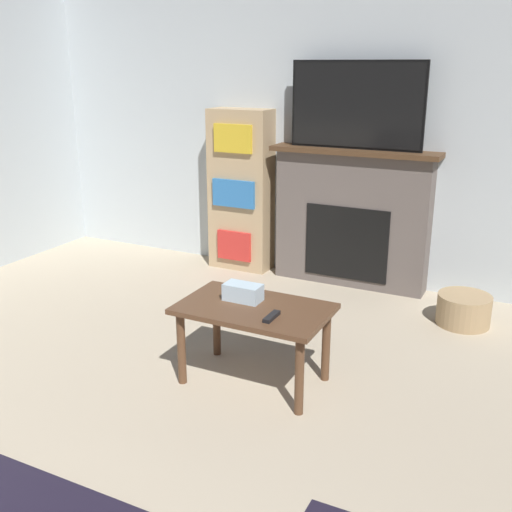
# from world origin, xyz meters

# --- Properties ---
(wall_back) EXTENTS (6.89, 0.06, 2.70)m
(wall_back) POSITION_xyz_m (0.00, 4.65, 1.35)
(wall_back) COLOR silver
(wall_back) RESTS_ON ground_plane
(fireplace) EXTENTS (1.38, 0.28, 1.15)m
(fireplace) POSITION_xyz_m (0.09, 4.51, 0.58)
(fireplace) COLOR #605651
(fireplace) RESTS_ON ground_plane
(tv) EXTENTS (1.08, 0.03, 0.68)m
(tv) POSITION_xyz_m (0.09, 4.49, 1.49)
(tv) COLOR black
(tv) RESTS_ON fireplace
(coffee_table) EXTENTS (0.86, 0.53, 0.48)m
(coffee_table) POSITION_xyz_m (0.11, 2.65, 0.41)
(coffee_table) COLOR brown
(coffee_table) RESTS_ON ground_plane
(tissue_box) EXTENTS (0.22, 0.12, 0.10)m
(tissue_box) POSITION_xyz_m (0.01, 2.70, 0.53)
(tissue_box) COLOR silver
(tissue_box) RESTS_ON coffee_table
(remote_control) EXTENTS (0.04, 0.15, 0.02)m
(remote_control) POSITION_xyz_m (0.27, 2.54, 0.49)
(remote_control) COLOR black
(remote_control) RESTS_ON coffee_table
(bookshelf) EXTENTS (0.56, 0.29, 1.43)m
(bookshelf) POSITION_xyz_m (-0.94, 4.48, 0.72)
(bookshelf) COLOR tan
(bookshelf) RESTS_ON ground_plane
(storage_basket) EXTENTS (0.38, 0.38, 0.22)m
(storage_basket) POSITION_xyz_m (1.10, 4.05, 0.11)
(storage_basket) COLOR tan
(storage_basket) RESTS_ON ground_plane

